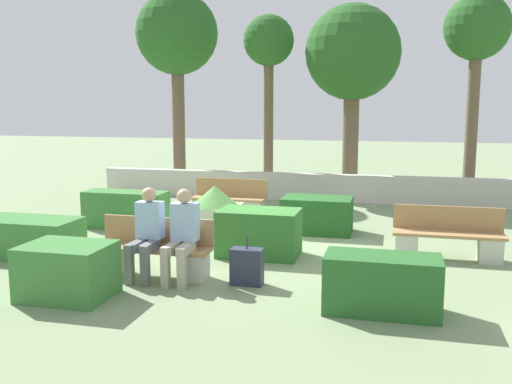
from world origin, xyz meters
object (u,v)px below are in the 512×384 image
Objects in this scene: bench_front at (153,254)px; planter_corner_left at (215,210)px; person_seated_woman at (147,229)px; bench_right_side at (448,240)px; person_seated_man at (182,231)px; tree_rightmost at (477,35)px; tree_leftmost at (177,37)px; tree_center_right at (353,55)px; bench_left_side at (229,203)px; suitcase at (247,267)px; tree_center_left at (269,48)px.

planter_corner_left reaches higher than bench_front.
planter_corner_left is (0.04, 3.02, -0.25)m from person_seated_woman.
bench_right_side is 4.39m from person_seated_man.
tree_rightmost is (5.26, 5.24, 3.77)m from planter_corner_left.
tree_leftmost is 5.03m from tree_center_right.
planter_corner_left is (0.21, -1.66, 0.16)m from bench_left_side.
tree_leftmost is 1.10× the size of tree_center_right.
planter_corner_left reaches higher than bench_left_side.
person_seated_man reaches higher than planter_corner_left.
bench_left_side and bench_right_side have the same top height.
tree_leftmost reaches higher than bench_left_side.
planter_corner_left is 6.68m from tree_center_right.
tree_leftmost reaches higher than tree_rightmost.
tree_leftmost is (-2.82, 5.29, 3.95)m from planter_corner_left.
bench_left_side is at bearing 109.69° from suitcase.
tree_center_left is at bearing 91.03° from bench_front.
person_seated_woman is 1.84× the size of suitcase.
person_seated_woman is (-0.03, -0.14, 0.41)m from bench_front.
bench_right_side is at bearing 36.51° from suitcase.
planter_corner_left is at bearing 115.96° from suitcase.
suitcase is at bearing 2.32° from person_seated_woman.
tree_rightmost reaches higher than bench_front.
bench_right_side is 1.33× the size of person_seated_woman.
person_seated_man is 9.09m from tree_center_right.
bench_front is at bearing -93.58° from bench_left_side.
planter_corner_left is at bearing -61.92° from tree_leftmost.
person_seated_woman reaches higher than bench_right_side.
bench_front is 0.31× the size of tree_leftmost.
bench_right_side is 10.26m from tree_leftmost.
tree_leftmost is at bearing 118.08° from planter_corner_left.
suitcase is at bearing -95.00° from tree_center_right.
suitcase is at bearing -151.46° from bench_right_side.
tree_rightmost is (5.28, 8.12, 3.93)m from bench_front.
bench_left_side is 5.16m from bench_right_side.
person_seated_woman is at bearing -94.03° from bench_left_side.
planter_corner_left is 0.18× the size of tree_center_right.
person_seated_man is 1.00× the size of person_seated_woman.
tree_center_right reaches higher than suitcase.
bench_front is at bearing -90.28° from planter_corner_left.
bench_left_side is 2.33× the size of suitcase.
tree_leftmost is at bearing -176.58° from tree_center_left.
bench_front is at bearing -162.70° from bench_right_side.
tree_rightmost is at bearing 60.02° from person_seated_man.
bench_front is 0.43m from person_seated_woman.
person_seated_woman is at bearing -104.79° from tree_center_right.
tree_center_left is at bearing 117.27° from bench_right_side.
bench_right_side is (4.30, 2.03, 0.00)m from bench_front.
suitcase is 0.14× the size of tree_center_right.
tree_center_right is at bearing 100.87° from bench_right_side.
planter_corner_left is (-4.29, 0.85, 0.16)m from bench_right_side.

